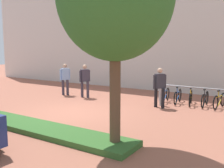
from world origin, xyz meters
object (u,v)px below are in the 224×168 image
at_px(person_shirt_white, 65,77).
at_px(person_suited_dark, 160,85).
at_px(bollard_steel, 161,96).
at_px(person_suited_navy, 85,79).
at_px(bike_rack_cluster, 198,98).

bearing_deg(person_shirt_white, person_suited_dark, -0.76).
height_order(bollard_steel, person_suited_dark, person_suited_dark).
height_order(bollard_steel, person_shirt_white, person_shirt_white).
bearing_deg(bollard_steel, person_suited_navy, -175.43).
xyz_separation_m(bike_rack_cluster, person_shirt_white, (-6.78, -1.30, 0.64)).
distance_m(bike_rack_cluster, person_shirt_white, 6.93).
distance_m(person_suited_navy, person_suited_dark, 4.16).
bearing_deg(bike_rack_cluster, bollard_steel, -145.18).
xyz_separation_m(bike_rack_cluster, bollard_steel, (-1.36, -0.94, 0.10)).
relative_size(bike_rack_cluster, bollard_steel, 4.18).
distance_m(person_suited_navy, person_shirt_white, 1.34).
height_order(bollard_steel, person_suited_navy, person_suited_navy).
bearing_deg(bollard_steel, bike_rack_cluster, 34.82).
height_order(bike_rack_cluster, person_suited_navy, person_suited_navy).
bearing_deg(bollard_steel, person_suited_dark, -78.54).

